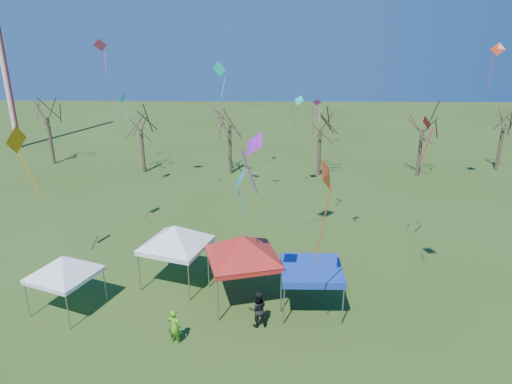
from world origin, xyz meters
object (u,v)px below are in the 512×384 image
at_px(tent_white_west, 62,260).
at_px(person_green, 174,327).
at_px(tree_0, 44,100).
at_px(tent_white_mid, 175,230).
at_px(tree_5, 506,112).
at_px(tree_2, 229,108).
at_px(tree_1, 139,112).
at_px(person_dark, 258,309).
at_px(tent_red, 243,241).
at_px(tent_blue, 311,270).
at_px(tree_4, 425,112).
at_px(tree_3, 321,111).

height_order(tent_white_west, person_green, tent_white_west).
height_order(tree_0, tent_white_mid, tree_0).
relative_size(tree_5, person_green, 4.45).
relative_size(tree_0, tent_white_mid, 2.01).
relative_size(tree_2, tree_5, 1.10).
relative_size(tree_2, tent_white_mid, 1.95).
height_order(tree_1, person_dark, tree_1).
xyz_separation_m(tent_white_west, person_dark, (9.42, -1.15, -1.82)).
distance_m(tent_red, tent_blue, 3.65).
xyz_separation_m(tree_4, person_dark, (-14.63, -23.40, -5.16)).
xyz_separation_m(tree_1, tent_white_west, (2.07, -22.89, -3.07)).
height_order(tree_2, tent_blue, tree_2).
relative_size(tent_red, person_green, 2.70).
relative_size(tent_white_west, person_green, 2.12).
xyz_separation_m(tent_red, tent_blue, (3.37, -0.71, -1.22)).
xyz_separation_m(tent_red, person_green, (-2.85, -3.53, -2.50)).
relative_size(tent_white_west, person_dark, 1.98).
distance_m(tree_0, tent_blue, 35.23).
bearing_deg(tent_red, tree_1, 116.10).
bearing_deg(tree_1, tree_3, -2.06).
relative_size(tree_3, tree_5, 1.06).
bearing_deg(tree_3, tree_0, 172.92).
bearing_deg(tree_0, person_green, -57.47).
relative_size(tree_3, tent_blue, 2.69).
bearing_deg(tree_4, tent_blue, -118.83).
xyz_separation_m(tree_2, person_dark, (3.09, -23.78, -5.39)).
bearing_deg(tree_5, tent_blue, -130.44).
bearing_deg(tree_5, tree_2, -176.30).
bearing_deg(tree_5, person_dark, -132.09).
distance_m(tree_0, tent_white_mid, 28.81).
xyz_separation_m(tent_white_mid, tent_red, (3.67, -1.64, 0.19)).
distance_m(tree_3, tent_blue, 22.47).
bearing_deg(tree_0, tree_4, -5.34).
bearing_deg(person_green, tree_0, -37.31).
height_order(tree_4, person_dark, tree_4).
distance_m(tree_0, tree_1, 10.47).
distance_m(tree_5, person_green, 38.10).
height_order(tree_0, person_green, tree_0).
relative_size(tree_3, tree_4, 1.00).
distance_m(tree_3, tree_5, 17.81).
distance_m(tree_5, person_dark, 34.65).
relative_size(tree_3, person_green, 4.72).
height_order(tree_3, tent_red, tree_3).
height_order(tree_5, tent_white_west, tree_5).
bearing_deg(tree_0, tent_white_mid, -53.27).
bearing_deg(tent_white_mid, person_dark, -40.81).
relative_size(tree_0, tree_1, 1.12).
relative_size(tree_1, tent_white_mid, 1.80).
relative_size(tree_1, person_dark, 4.19).
distance_m(tree_2, tree_5, 26.15).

